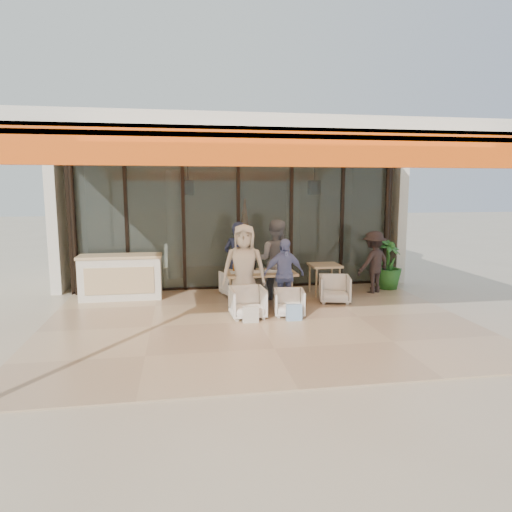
{
  "coord_description": "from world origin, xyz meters",
  "views": [
    {
      "loc": [
        -1.42,
        -8.28,
        2.55
      ],
      "look_at": [
        0.1,
        0.9,
        1.15
      ],
      "focal_mm": 32.0,
      "sensor_mm": 36.0,
      "label": 1
    }
  ],
  "objects_px": {
    "side_chair": "(335,288)",
    "diner_periwinkle": "(284,274)",
    "host_counter": "(121,277)",
    "chair_far_left": "(236,282)",
    "chair_near_left": "(248,301)",
    "diner_navy": "(238,262)",
    "dining_table": "(260,274)",
    "diner_grey": "(275,260)",
    "chair_near_right": "(289,301)",
    "side_table": "(325,269)",
    "potted_palm": "(388,264)",
    "diner_cream": "(244,268)",
    "chair_far_right": "(271,280)",
    "standing_woman": "(374,262)"
  },
  "relations": [
    {
      "from": "diner_navy",
      "to": "diner_grey",
      "type": "relative_size",
      "value": 0.98
    },
    {
      "from": "dining_table",
      "to": "potted_palm",
      "type": "distance_m",
      "value": 3.6
    },
    {
      "from": "diner_periwinkle",
      "to": "diner_grey",
      "type": "bearing_deg",
      "value": 82.85
    },
    {
      "from": "diner_navy",
      "to": "potted_palm",
      "type": "height_order",
      "value": "diner_navy"
    },
    {
      "from": "host_counter",
      "to": "potted_palm",
      "type": "xyz_separation_m",
      "value": [
        6.5,
        0.04,
        0.12
      ]
    },
    {
      "from": "chair_far_left",
      "to": "diner_grey",
      "type": "height_order",
      "value": "diner_grey"
    },
    {
      "from": "host_counter",
      "to": "diner_periwinkle",
      "type": "height_order",
      "value": "diner_periwinkle"
    },
    {
      "from": "dining_table",
      "to": "chair_far_left",
      "type": "relative_size",
      "value": 2.29
    },
    {
      "from": "host_counter",
      "to": "chair_near_left",
      "type": "height_order",
      "value": "host_counter"
    },
    {
      "from": "dining_table",
      "to": "diner_navy",
      "type": "distance_m",
      "value": 0.64
    },
    {
      "from": "chair_near_right",
      "to": "standing_woman",
      "type": "height_order",
      "value": "standing_woman"
    },
    {
      "from": "diner_cream",
      "to": "side_chair",
      "type": "distance_m",
      "value": 2.2
    },
    {
      "from": "diner_periwinkle",
      "to": "side_table",
      "type": "xyz_separation_m",
      "value": [
        1.25,
        1.13,
        -0.12
      ]
    },
    {
      "from": "chair_far_right",
      "to": "diner_navy",
      "type": "distance_m",
      "value": 1.13
    },
    {
      "from": "chair_near_right",
      "to": "side_table",
      "type": "height_order",
      "value": "side_table"
    },
    {
      "from": "diner_cream",
      "to": "side_table",
      "type": "height_order",
      "value": "diner_cream"
    },
    {
      "from": "diner_cream",
      "to": "potted_palm",
      "type": "xyz_separation_m",
      "value": [
        3.86,
        1.49,
        -0.26
      ]
    },
    {
      "from": "chair_near_right",
      "to": "chair_far_left",
      "type": "bearing_deg",
      "value": 122.49
    },
    {
      "from": "host_counter",
      "to": "chair_far_left",
      "type": "xyz_separation_m",
      "value": [
        2.64,
        -0.04,
        -0.2
      ]
    },
    {
      "from": "chair_near_left",
      "to": "side_chair",
      "type": "distance_m",
      "value": 2.27
    },
    {
      "from": "diner_navy",
      "to": "host_counter",
      "type": "bearing_deg",
      "value": 9.9
    },
    {
      "from": "chair_far_left",
      "to": "diner_periwinkle",
      "type": "distance_m",
      "value": 1.69
    },
    {
      "from": "diner_cream",
      "to": "potted_palm",
      "type": "relative_size",
      "value": 1.4
    },
    {
      "from": "chair_far_right",
      "to": "diner_cream",
      "type": "relative_size",
      "value": 0.38
    },
    {
      "from": "chair_far_right",
      "to": "standing_woman",
      "type": "xyz_separation_m",
      "value": [
        2.47,
        -0.29,
        0.42
      ]
    },
    {
      "from": "host_counter",
      "to": "standing_woman",
      "type": "height_order",
      "value": "standing_woman"
    },
    {
      "from": "diner_grey",
      "to": "side_table",
      "type": "relative_size",
      "value": 2.47
    },
    {
      "from": "diner_navy",
      "to": "side_chair",
      "type": "bearing_deg",
      "value": -172.26
    },
    {
      "from": "chair_near_left",
      "to": "diner_navy",
      "type": "bearing_deg",
      "value": 87.14
    },
    {
      "from": "dining_table",
      "to": "potted_palm",
      "type": "height_order",
      "value": "potted_palm"
    },
    {
      "from": "side_chair",
      "to": "diner_periwinkle",
      "type": "bearing_deg",
      "value": -149.44
    },
    {
      "from": "chair_far_right",
      "to": "diner_periwinkle",
      "type": "bearing_deg",
      "value": 72.28
    },
    {
      "from": "host_counter",
      "to": "diner_grey",
      "type": "bearing_deg",
      "value": -8.91
    },
    {
      "from": "chair_near_left",
      "to": "diner_grey",
      "type": "height_order",
      "value": "diner_grey"
    },
    {
      "from": "host_counter",
      "to": "side_chair",
      "type": "distance_m",
      "value": 4.85
    },
    {
      "from": "chair_far_left",
      "to": "diner_cream",
      "type": "bearing_deg",
      "value": 72.27
    },
    {
      "from": "diner_navy",
      "to": "side_table",
      "type": "distance_m",
      "value": 2.12
    },
    {
      "from": "chair_far_right",
      "to": "chair_near_right",
      "type": "relative_size",
      "value": 1.14
    },
    {
      "from": "diner_cream",
      "to": "dining_table",
      "type": "bearing_deg",
      "value": 58.54
    },
    {
      "from": "dining_table",
      "to": "chair_near_left",
      "type": "relative_size",
      "value": 2.19
    },
    {
      "from": "chair_far_left",
      "to": "diner_cream",
      "type": "relative_size",
      "value": 0.36
    },
    {
      "from": "diner_navy",
      "to": "diner_cream",
      "type": "relative_size",
      "value": 0.99
    },
    {
      "from": "dining_table",
      "to": "diner_periwinkle",
      "type": "distance_m",
      "value": 0.63
    },
    {
      "from": "chair_far_left",
      "to": "host_counter",
      "type": "bearing_deg",
      "value": -18.7
    },
    {
      "from": "diner_grey",
      "to": "side_chair",
      "type": "height_order",
      "value": "diner_grey"
    },
    {
      "from": "diner_grey",
      "to": "side_table",
      "type": "xyz_separation_m",
      "value": [
        1.25,
        0.23,
        -0.28
      ]
    },
    {
      "from": "diner_cream",
      "to": "chair_far_right",
      "type": "bearing_deg",
      "value": 69.83
    },
    {
      "from": "chair_far_right",
      "to": "diner_cream",
      "type": "distance_m",
      "value": 1.73
    },
    {
      "from": "diner_navy",
      "to": "chair_far_left",
      "type": "bearing_deg",
      "value": -68.42
    },
    {
      "from": "host_counter",
      "to": "side_table",
      "type": "height_order",
      "value": "host_counter"
    }
  ]
}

